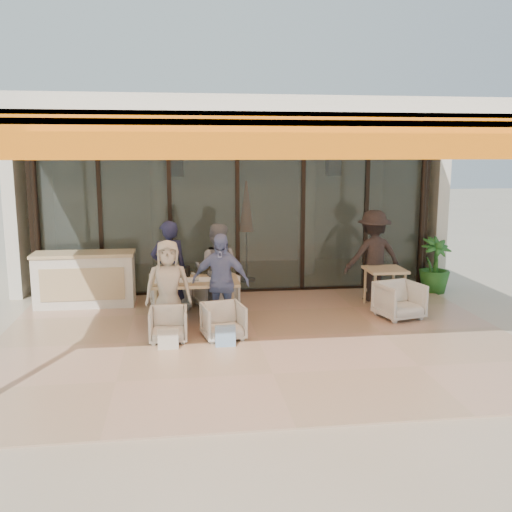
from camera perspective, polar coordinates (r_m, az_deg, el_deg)
The scene contains 21 objects.
ground at distance 8.98m, azimuth 0.13°, elevation -8.28°, with size 70.00×70.00×0.00m, color #C6B293.
terrace_floor at distance 8.98m, azimuth 0.13°, elevation -8.25°, with size 8.00×6.00×0.01m, color tan.
terrace_structure at distance 8.26m, azimuth 0.40°, elevation 12.99°, with size 8.00×6.00×3.40m.
glass_storefront at distance 11.56m, azimuth -1.88°, elevation 4.03°, with size 8.08×0.10×3.20m.
interior_block at distance 13.81m, azimuth -2.84°, elevation 7.67°, with size 9.05×3.62×3.52m.
host_counter at distance 11.13m, azimuth -16.74°, elevation -2.23°, with size 1.85×0.65×1.04m.
dining_table at distance 9.70m, azimuth -6.29°, elevation -2.73°, with size 1.50×0.90×0.93m.
chair_far_left at distance 10.69m, azimuth -8.59°, elevation -3.39°, with size 0.69×0.64×0.71m, color silver.
chair_far_right at distance 10.70m, azimuth -4.09°, elevation -3.24°, with size 0.70×0.66×0.72m, color silver.
chair_near_left at distance 8.87m, azimuth -8.76°, elevation -6.66°, with size 0.57×0.53×0.59m, color silver.
chair_near_right at distance 8.89m, azimuth -3.30°, elevation -6.38°, with size 0.61×0.57×0.63m, color silver.
diner_navy at distance 10.09m, azimuth -8.71°, elevation -1.29°, with size 0.62×0.41×1.71m, color #191B37.
diner_grey at distance 10.12m, azimuth -3.94°, elevation -1.36°, with size 0.80×0.62×1.64m, color slate.
diner_cream at distance 9.24m, azimuth -8.78°, elevation -3.03°, with size 0.73×0.48×1.50m, color beige.
diner_periwinkle at distance 9.24m, azimuth -3.57°, elevation -2.62°, with size 0.94×0.39×1.60m, color #6C78B4.
tote_bag_cream at distance 8.53m, azimuth -8.78°, elevation -8.23°, with size 0.30×0.10×0.34m, color silver.
tote_bag_blue at distance 8.55m, azimuth -3.09°, elevation -8.07°, with size 0.30×0.10×0.34m, color #99BFD8.
side_table at distance 10.86m, azimuth 12.76°, elevation -1.77°, with size 0.70×0.70×0.74m.
side_chair at distance 10.24m, azimuth 14.15°, elevation -4.17°, with size 0.69×0.65×0.72m, color silver.
standing_woman at distance 11.25m, azimuth 11.64°, elevation -0.00°, with size 1.15×0.66×1.78m, color black.
potted_palm at distance 12.33m, azimuth 17.42°, elevation -0.88°, with size 0.64×0.64×1.15m, color #1E5919.
Camera 1 is at (-1.15, -8.44, 2.86)m, focal length 40.00 mm.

